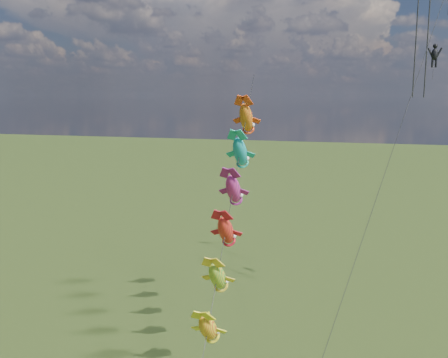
# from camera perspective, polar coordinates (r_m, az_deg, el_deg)

# --- Properties ---
(fish_windsock_rig) EXTENTS (1.25, 15.96, 16.81)m
(fish_windsock_rig) POSITION_cam_1_polar(r_m,az_deg,el_deg) (26.66, 0.64, -3.54)
(fish_windsock_rig) COLOR #4E3828
(fish_windsock_rig) RESTS_ON ground
(parafoil_rig) EXTENTS (8.18, 16.02, 28.27)m
(parafoil_rig) POSITION_cam_1_polar(r_m,az_deg,el_deg) (32.92, 22.96, 16.66)
(parafoil_rig) COLOR #4E3828
(parafoil_rig) RESTS_ON ground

